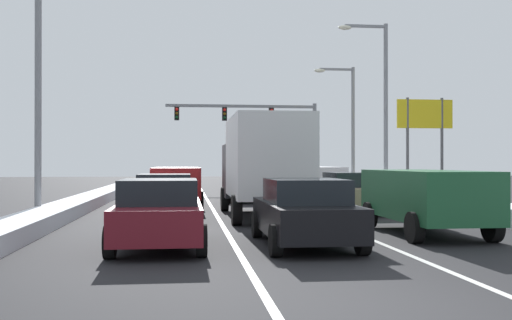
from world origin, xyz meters
name	(u,v)px	position (x,y,z in m)	size (l,w,h in m)	color
ground_plane	(263,214)	(0.00, 14.30, 0.00)	(120.00, 120.00, 0.00)	black
lane_stripe_between_right_lane_and_center_lane	(292,207)	(1.70, 17.87, 0.00)	(0.14, 39.32, 0.01)	silver
lane_stripe_between_center_lane_and_left_lane	(212,207)	(-1.70, 17.87, 0.00)	(0.14, 39.32, 0.01)	silver
snow_bank_right_shoulder	(412,199)	(7.00, 17.87, 0.28)	(1.44, 39.32, 0.56)	white
snow_bank_left_shoulder	(82,203)	(-7.00, 17.87, 0.23)	(1.24, 39.32, 0.45)	white
suv_green_right_lane_nearest	(425,195)	(3.43, 7.86, 1.02)	(2.16, 4.90, 1.67)	#1E5633
sedan_tan_right_lane_second	(350,192)	(3.34, 14.73, 0.76)	(2.00, 4.50, 1.51)	#937F60
suv_white_right_lane_third	(316,180)	(3.53, 21.52, 1.02)	(2.16, 4.90, 1.67)	silver
sedan_black_center_lane_nearest	(305,212)	(-0.13, 6.12, 0.76)	(2.00, 4.50, 1.51)	black
box_truck_center_lane_second	(263,162)	(-0.16, 13.05, 1.90)	(2.53, 7.20, 3.36)	#38383D
sedan_gray_center_lane_third	(245,186)	(0.06, 21.70, 0.76)	(2.00, 4.50, 1.51)	slate
sedan_maroon_left_lane_nearest	(159,213)	(-3.38, 6.25, 0.76)	(2.00, 4.50, 1.51)	maroon
sedan_silver_left_lane_second	(165,197)	(-3.46, 12.35, 0.76)	(2.00, 4.50, 1.51)	#B7BABF
suv_red_left_lane_third	(177,183)	(-3.17, 18.30, 1.02)	(2.16, 4.90, 1.67)	maroon
traffic_light_gantry	(263,123)	(2.77, 35.73, 4.74)	(10.94, 0.47, 6.20)	slate
street_lamp_right_near	(380,95)	(7.34, 23.23, 5.42)	(2.66, 0.36, 9.18)	gray
street_lamp_right_mid	(347,117)	(7.58, 30.38, 4.82)	(2.66, 0.36, 8.03)	gray
street_lamp_left_mid	(49,56)	(-7.28, 13.16, 5.38)	(2.66, 0.36, 9.10)	gray
roadside_sign_right	(425,124)	(10.48, 24.85, 4.02)	(3.20, 0.16, 5.50)	#59595B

